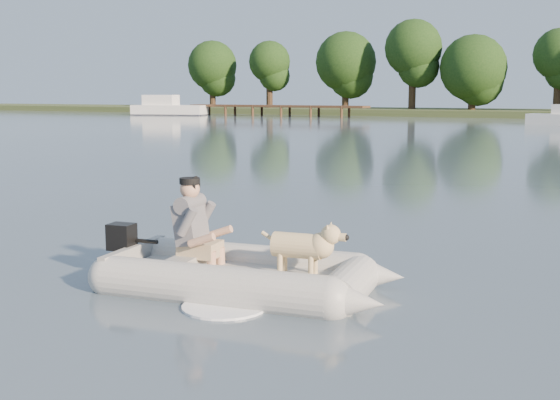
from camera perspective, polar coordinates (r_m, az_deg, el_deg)
The scene contains 8 objects.
water at distance 8.40m, azimuth -8.37°, elevation -6.53°, with size 160.00×160.00×0.00m, color slate.
dock at distance 66.17m, azimuth -0.34°, elevation 7.27°, with size 18.00×2.00×1.04m, color #4C331E, non-canonical shape.
treeline at distance 68.27m, azimuth 20.61°, elevation 10.93°, with size 71.02×7.35×9.27m.
dinghy at distance 7.84m, azimuth -2.96°, elevation -3.32°, with size 4.42×2.99×1.32m, color #A0A19C, non-canonical shape.
man at distance 8.13m, azimuth -7.16°, elevation -1.66°, with size 0.69×0.59×1.03m, color #5F5E63, non-canonical shape.
dog at distance 7.68m, azimuth 1.44°, elevation -4.08°, with size 0.89×0.32×0.59m, color #D0B678, non-canonical shape.
outboard_motor at distance 8.63m, azimuth -12.70°, elevation -4.21°, with size 0.39×0.28×0.75m, color black, non-canonical shape.
cabin_cruiser at distance 69.91m, azimuth -8.97°, elevation 7.63°, with size 7.56×2.70×2.34m, color white, non-canonical shape.
Camera 1 is at (4.76, -6.56, 2.20)m, focal length 45.00 mm.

